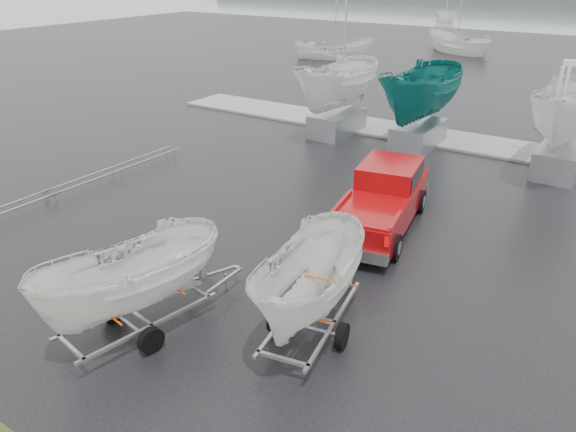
{
  "coord_description": "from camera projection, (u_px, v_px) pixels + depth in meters",
  "views": [
    {
      "loc": [
        8.04,
        -12.63,
        7.82
      ],
      "look_at": [
        0.11,
        -0.58,
        1.2
      ],
      "focal_mm": 35.0,
      "sensor_mm": 36.0,
      "label": 1
    }
  ],
  "objects": [
    {
      "name": "ground_plane",
      "position": [
        296.0,
        245.0,
        16.86
      ],
      "size": [
        120.0,
        120.0,
        0.0
      ],
      "primitive_type": "plane",
      "color": "black",
      "rests_on": "ground"
    },
    {
      "name": "dock",
      "position": [
        443.0,
        138.0,
        26.72
      ],
      "size": [
        30.0,
        3.0,
        0.12
      ],
      "primitive_type": "cube",
      "color": "gray",
      "rests_on": "ground"
    },
    {
      "name": "pickup_truck",
      "position": [
        383.0,
        196.0,
        17.74
      ],
      "size": [
        2.89,
        5.93,
        1.89
      ],
      "rotation": [
        0.0,
        0.0,
        0.18
      ],
      "color": "#8D0709",
      "rests_on": "ground"
    },
    {
      "name": "trailer_hitched",
      "position": [
        313.0,
        222.0,
        11.69
      ],
      "size": [
        2.08,
        3.75,
        5.23
      ],
      "rotation": [
        0.0,
        0.0,
        0.18
      ],
      "color": "#96999E",
      "rests_on": "ground"
    },
    {
      "name": "trailer_parked",
      "position": [
        125.0,
        222.0,
        11.73
      ],
      "size": [
        2.07,
        3.75,
        5.18
      ],
      "rotation": [
        0.0,
        0.0,
        -0.18
      ],
      "color": "#96999E",
      "rests_on": "ground"
    },
    {
      "name": "keelboat_0",
      "position": [
        340.0,
        52.0,
        25.91
      ],
      "size": [
        2.47,
        3.2,
        10.64
      ],
      "color": "#96999E",
      "rests_on": "ground"
    },
    {
      "name": "keelboat_1",
      "position": [
        426.0,
        55.0,
        23.95
      ],
      "size": [
        2.56,
        3.2,
        7.92
      ],
      "color": "#96999E",
      "rests_on": "ground"
    },
    {
      "name": "mast_rack_0",
      "position": [
        116.0,
        168.0,
        21.97
      ],
      "size": [
        0.56,
        6.5,
        0.06
      ],
      "rotation": [
        0.0,
        0.0,
        1.57
      ],
      "color": "#96999E",
      "rests_on": "ground"
    },
    {
      "name": "moored_boat_0",
      "position": [
        335.0,
        58.0,
        48.55
      ],
      "size": [
        3.68,
        3.66,
        11.47
      ],
      "rotation": [
        0.0,
        0.0,
        2.16
      ],
      "color": "silver",
      "rests_on": "ground"
    },
    {
      "name": "moored_boat_1",
      "position": [
        456.0,
        53.0,
        51.52
      ],
      "size": [
        4.07,
        4.04,
        11.86
      ],
      "rotation": [
        0.0,
        0.0,
        4.15
      ],
      "color": "silver",
      "rests_on": "ground"
    },
    {
      "name": "moored_boat_4",
      "position": [
        445.0,
        21.0,
        77.68
      ],
      "size": [
        3.15,
        3.18,
        11.06
      ],
      "rotation": [
        0.0,
        0.0,
        0.5
      ],
      "color": "silver",
      "rests_on": "ground"
    }
  ]
}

